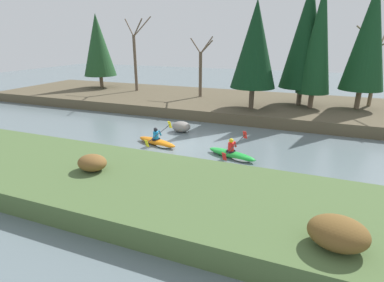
{
  "coord_description": "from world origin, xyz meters",
  "views": [
    {
      "loc": [
        6.46,
        -14.6,
        5.73
      ],
      "look_at": [
        0.94,
        -0.56,
        0.55
      ],
      "focal_mm": 28.0,
      "sensor_mm": 36.0,
      "label": 1
    }
  ],
  "objects": [
    {
      "name": "conifer_tree_centre",
      "position": [
        6.63,
        9.27,
        5.71
      ],
      "size": [
        2.35,
        2.35,
        8.76
      ],
      "color": "brown",
      "rests_on": "riverbank_far"
    },
    {
      "name": "bare_tree_mid_upstream",
      "position": [
        -2.59,
        10.53,
        3.21
      ],
      "size": [
        2.86,
        2.83,
        5.13
      ],
      "color": "brown",
      "rests_on": "riverbank_far"
    },
    {
      "name": "conifer_tree_far_left",
      "position": [
        -14.12,
        11.58,
        5.07
      ],
      "size": [
        3.28,
        3.28,
        7.33
      ],
      "color": "brown",
      "rests_on": "riverbank_far"
    },
    {
      "name": "ground_plane",
      "position": [
        0.0,
        0.0,
        0.0
      ],
      "size": [
        90.0,
        90.0,
        0.0
      ],
      "primitive_type": "plane",
      "color": "slate"
    },
    {
      "name": "shrub_clump_second",
      "position": [
        7.53,
        -7.46,
        1.18
      ],
      "size": [
        1.46,
        1.21,
        0.79
      ],
      "color": "brown",
      "rests_on": "riverbank_near"
    },
    {
      "name": "conifer_tree_mid_right",
      "position": [
        9.85,
        10.21,
        5.85
      ],
      "size": [
        2.97,
        2.97,
        8.75
      ],
      "color": "brown",
      "rests_on": "riverbank_far"
    },
    {
      "name": "conifer_tree_mid_left",
      "position": [
        5.77,
        10.06,
        5.95
      ],
      "size": [
        3.32,
        3.32,
        8.97
      ],
      "color": "brown",
      "rests_on": "riverbank_far"
    },
    {
      "name": "kayaker_lead",
      "position": [
        3.26,
        -0.75,
        0.2
      ],
      "size": [
        2.76,
        2.02,
        1.2
      ],
      "rotation": [
        0.0,
        0.0,
        -0.31
      ],
      "color": "green",
      "rests_on": "ground"
    },
    {
      "name": "kayaker_middle",
      "position": [
        -1.17,
        -0.44,
        0.2
      ],
      "size": [
        2.77,
        2.04,
        1.2
      ],
      "rotation": [
        0.0,
        0.0,
        -0.28
      ],
      "color": "orange",
      "rests_on": "ground"
    },
    {
      "name": "conifer_tree_left",
      "position": [
        2.51,
        7.51,
        5.3
      ],
      "size": [
        3.23,
        3.23,
        7.51
      ],
      "color": "brown",
      "rests_on": "riverbank_far"
    },
    {
      "name": "riverbank_near",
      "position": [
        0.0,
        -5.94,
        0.39
      ],
      "size": [
        44.0,
        5.38,
        0.79
      ],
      "color": "#4C6638",
      "rests_on": "ground"
    },
    {
      "name": "boulder_midstream",
      "position": [
        -0.97,
        2.39,
        0.34
      ],
      "size": [
        1.22,
        0.95,
        0.69
      ],
      "color": "gray",
      "rests_on": "ground"
    },
    {
      "name": "riverbank_far",
      "position": [
        0.0,
        10.28,
        0.4
      ],
      "size": [
        44.0,
        10.28,
        0.79
      ],
      "color": "brown",
      "rests_on": "ground"
    },
    {
      "name": "bare_tree_upstream",
      "position": [
        -9.6,
        11.29,
        4.09
      ],
      "size": [
        3.84,
        3.8,
        7.0
      ],
      "color": "brown",
      "rests_on": "riverbank_far"
    },
    {
      "name": "bare_tree_mid_downstream",
      "position": [
        10.85,
        11.58,
        3.65
      ],
      "size": [
        3.36,
        3.32,
        6.07
      ],
      "color": "#7A664C",
      "rests_on": "riverbank_far"
    },
    {
      "name": "shrub_clump_nearest",
      "position": [
        -1.16,
        -5.95,
        1.11
      ],
      "size": [
        1.18,
        0.98,
        0.64
      ],
      "color": "brown",
      "rests_on": "riverbank_near"
    }
  ]
}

